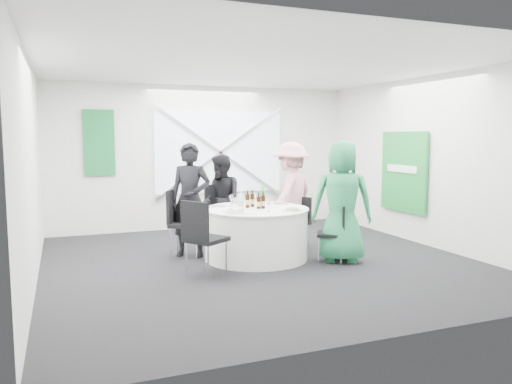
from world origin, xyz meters
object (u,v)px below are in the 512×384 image
object	(u,v)px
banquet_table	(256,233)
chair_back	(220,209)
person_man_back	(221,200)
person_man_back_left	(190,200)
chair_back_left	(180,217)
chair_back_right	(299,218)
chair_front_right	(336,229)
chair_front_left	(201,233)
person_woman_pink	(291,194)
green_water_bottle	(262,199)
person_woman_green	(342,201)
clear_water_bottle	(241,202)

from	to	relation	value
banquet_table	chair_back	xyz separation A→B (m)	(-0.20, 1.18, 0.21)
person_man_back	banquet_table	bearing A→B (deg)	0.00
person_man_back_left	banquet_table	bearing A→B (deg)	0.00
chair_back_left	chair_back_right	distance (m)	1.98
chair_front_right	chair_front_left	xyz separation A→B (m)	(-2.03, -0.11, 0.11)
chair_front_left	person_woman_pink	distance (m)	2.38
banquet_table	chair_back	world-z (taller)	chair_back
banquet_table	green_water_bottle	xyz separation A→B (m)	(0.13, 0.06, 0.50)
chair_front_left	person_man_back	size ratio (longest dim) A/B	0.66
chair_back_right	chair_front_left	bearing A→B (deg)	-86.59
chair_back_right	person_man_back_left	xyz separation A→B (m)	(-1.82, -0.00, 0.38)
person_man_back_left	person_woman_pink	xyz separation A→B (m)	(1.76, 0.17, 0.00)
person_woman_green	clear_water_bottle	bearing A→B (deg)	6.34
chair_back_right	chair_front_right	distance (m)	1.11
chair_front_right	banquet_table	bearing A→B (deg)	-90.00
person_man_back_left	clear_water_bottle	world-z (taller)	person_man_back_left
banquet_table	person_woman_pink	xyz separation A→B (m)	(0.89, 0.68, 0.48)
chair_back	chair_front_right	size ratio (longest dim) A/B	1.21
chair_back	chair_back_right	xyz separation A→B (m)	(1.15, -0.67, -0.12)
chair_back_right	chair_front_left	world-z (taller)	chair_front_left
green_water_bottle	person_man_back_left	bearing A→B (deg)	155.48
chair_back_right	clear_water_bottle	xyz separation A→B (m)	(-1.21, -0.55, 0.39)
banquet_table	chair_back_left	size ratio (longest dim) A/B	1.52
chair_back_right	person_woman_pink	world-z (taller)	person_woman_pink
person_man_back	person_woman_green	bearing A→B (deg)	27.09
person_man_back_left	chair_front_right	bearing A→B (deg)	-0.15
chair_front_right	green_water_bottle	xyz separation A→B (m)	(-0.88, 0.65, 0.40)
person_woman_green	green_water_bottle	world-z (taller)	person_woman_green
chair_front_left	person_woman_green	bearing A→B (deg)	-121.95
green_water_bottle	person_woman_pink	bearing A→B (deg)	39.27
banquet_table	person_woman_green	world-z (taller)	person_woman_green
person_man_back_left	person_woman_pink	distance (m)	1.77
banquet_table	person_man_back	distance (m)	1.20
chair_front_left	banquet_table	bearing A→B (deg)	-90.00
person_man_back	green_water_bottle	size ratio (longest dim) A/B	4.82
chair_back_left	chair_back_right	bearing A→B (deg)	-63.46
person_man_back	chair_front_left	bearing A→B (deg)	-34.15
clear_water_bottle	person_woman_green	bearing A→B (deg)	-22.82
chair_back_left	chair_front_left	world-z (taller)	chair_back_left
chair_back	person_woman_green	size ratio (longest dim) A/B	0.57
chair_back	person_man_back	size ratio (longest dim) A/B	0.66
chair_back_right	person_man_back_left	bearing A→B (deg)	-118.11
chair_back	chair_front_right	distance (m)	2.15
chair_front_right	clear_water_bottle	xyz separation A→B (m)	(-1.26, 0.55, 0.39)
clear_water_bottle	person_man_back	bearing A→B (deg)	86.71
banquet_table	green_water_bottle	world-z (taller)	green_water_bottle
chair_back_left	banquet_table	bearing A→B (deg)	-90.00
person_man_back_left	green_water_bottle	bearing A→B (deg)	5.91
chair_back_left	chair_front_right	bearing A→B (deg)	-91.99
chair_front_right	green_water_bottle	world-z (taller)	green_water_bottle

